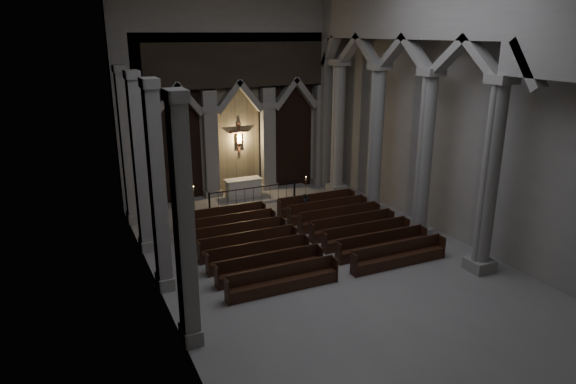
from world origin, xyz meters
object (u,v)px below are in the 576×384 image
object	(u,v)px
pews	(303,238)
candle_stand_left	(194,205)
altar_rail	(253,193)
altar	(243,188)
worshipper	(306,205)
candle_stand_right	(306,193)

from	to	relation	value
pews	candle_stand_left	bearing A→B (deg)	118.17
altar_rail	candle_stand_left	size ratio (longest dim) A/B	3.51
altar	pews	distance (m)	7.61
altar	worshipper	distance (m)	4.62
candle_stand_left	worshipper	world-z (taller)	candle_stand_left
candle_stand_right	worshipper	world-z (taller)	candle_stand_right
altar	candle_stand_right	bearing A→B (deg)	-26.95
altar	worshipper	world-z (taller)	altar
candle_stand_left	pews	bearing A→B (deg)	-61.83
candle_stand_right	altar	bearing A→B (deg)	153.05
altar_rail	altar	bearing A→B (deg)	99.39
altar	candle_stand_left	world-z (taller)	candle_stand_left
altar	candle_stand_right	size ratio (longest dim) A/B	1.49
altar_rail	candle_stand_left	xyz separation A→B (m)	(-3.46, 0.04, -0.28)
pews	worshipper	bearing A→B (deg)	61.44
altar	candle_stand_right	distance (m)	3.72
altar	altar_rail	distance (m)	1.18
altar_rail	pews	world-z (taller)	altar_rail
altar_rail	candle_stand_right	xyz separation A→B (m)	(3.12, -0.52, -0.30)
candle_stand_right	pews	size ratio (longest dim) A/B	0.15
altar_rail	candle_stand_right	world-z (taller)	candle_stand_right
pews	worshipper	size ratio (longest dim) A/B	8.22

